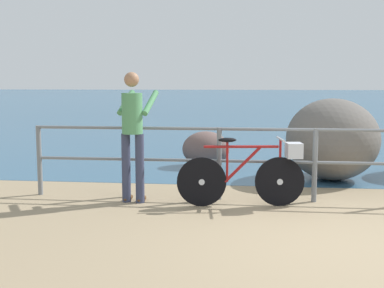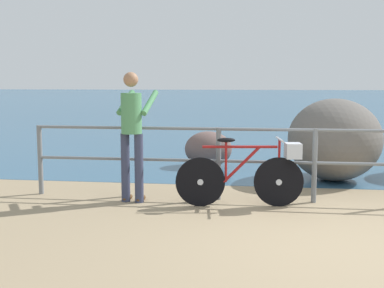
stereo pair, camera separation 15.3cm
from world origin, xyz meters
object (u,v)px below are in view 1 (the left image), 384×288
Objects in this scene: bicycle at (252,172)px; breakwater_boulder_main at (332,139)px; person_at_railing at (133,130)px; breakwater_boulder_left at (206,149)px.

breakwater_boulder_main is (1.36, 1.98, 0.22)m from bicycle.
breakwater_boulder_main is at bearing -48.71° from person_at_railing.
breakwater_boulder_main reaches higher than breakwater_boulder_left.
bicycle is 1.70m from person_at_railing.
bicycle is 3.14m from breakwater_boulder_left.
bicycle is 0.95× the size of person_at_railing.
breakwater_boulder_main is 1.89× the size of breakwater_boulder_left.
breakwater_boulder_left is (-0.87, 3.01, -0.12)m from bicycle.
breakwater_boulder_left is at bearing -5.87° from person_at_railing.
breakwater_boulder_left is at bearing 155.13° from breakwater_boulder_main.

